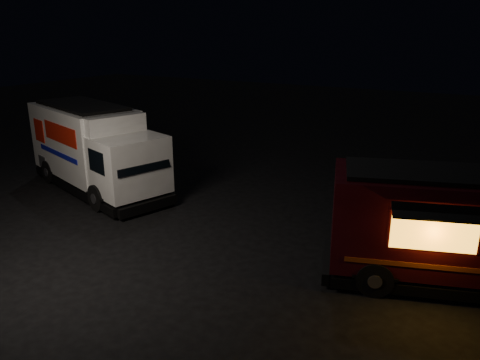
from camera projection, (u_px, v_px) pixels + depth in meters
name	position (u px, v px, depth m)	size (l,w,h in m)	color
ground	(168.00, 238.00, 14.27)	(80.00, 80.00, 0.00)	black
white_truck	(97.00, 149.00, 18.11)	(7.29, 2.49, 3.30)	white
red_truck	(455.00, 229.00, 11.39)	(6.23, 2.29, 2.90)	#350910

